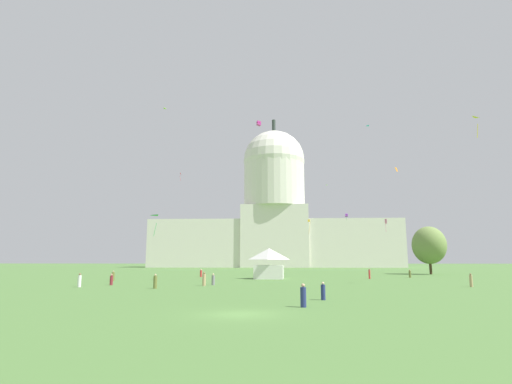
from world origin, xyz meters
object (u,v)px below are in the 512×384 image
object	(u,v)px
person_olive_back_right	(113,276)
kite_violet_mid	(346,215)
person_tan_near_tree_west	(204,280)
kite_pink_low	(386,222)
person_tan_lawn_far_left	(471,281)
kite_green_low	(157,219)
person_navy_front_center	(323,292)
kite_gold_low	(309,224)
person_white_edge_east	(80,281)
capitol_building	(274,215)
person_red_edge_west	(201,273)
kite_magenta_mid	(259,123)
kite_red_high	(181,175)
kite_yellow_mid	(480,121)
event_tent	(269,263)
kite_lime_high	(164,110)
person_olive_back_center	(410,274)
kite_cyan_high	(369,127)
tree_east_far	(429,245)
person_maroon_lawn_far_right	(111,280)
kite_white_mid	(325,186)
person_red_back_left	(369,274)
person_grey_aisle_center	(213,280)
kite_orange_mid	(396,169)
person_olive_deep_crowd	(155,282)
person_navy_front_left	(303,296)

from	to	relation	value
person_olive_back_right	kite_violet_mid	world-z (taller)	kite_violet_mid
person_tan_near_tree_west	kite_pink_low	xyz separation A→B (m)	(40.26, 62.72, 13.03)
person_tan_lawn_far_left	kite_green_low	size ratio (longest dim) A/B	0.52
person_navy_front_center	kite_gold_low	distance (m)	75.91
person_white_edge_east	person_olive_back_right	distance (m)	15.09
capitol_building	person_red_edge_west	bearing A→B (deg)	-96.91
kite_magenta_mid	kite_red_high	world-z (taller)	kite_red_high
capitol_building	kite_green_low	bearing A→B (deg)	-98.57
person_red_edge_west	kite_red_high	size ratio (longest dim) A/B	0.43
kite_yellow_mid	person_white_edge_east	bearing A→B (deg)	138.72
event_tent	kite_lime_high	world-z (taller)	kite_lime_high
person_olive_back_center	kite_pink_low	xyz separation A→B (m)	(5.65, 36.18, 13.14)
kite_lime_high	kite_cyan_high	size ratio (longest dim) A/B	0.99
tree_east_far	kite_yellow_mid	xyz separation A→B (m)	(-8.17, -44.14, 15.16)
person_maroon_lawn_far_right	person_white_edge_east	xyz separation A→B (m)	(-2.28, -4.15, 0.08)
event_tent	person_red_edge_west	world-z (taller)	event_tent
person_tan_lawn_far_left	person_tan_near_tree_west	bearing A→B (deg)	102.98
kite_white_mid	kite_yellow_mid	bearing A→B (deg)	-7.27
person_navy_front_center	kite_yellow_mid	bearing A→B (deg)	-117.49
kite_violet_mid	kite_green_low	xyz separation A→B (m)	(-46.53, -83.86, -9.70)
kite_cyan_high	kite_pink_low	world-z (taller)	kite_cyan_high
person_red_back_left	person_tan_lawn_far_left	bearing A→B (deg)	-125.75
person_white_edge_east	person_red_edge_west	bearing A→B (deg)	16.39
kite_magenta_mid	person_navy_front_center	bearing A→B (deg)	173.46
person_red_edge_west	kite_green_low	size ratio (longest dim) A/B	0.48
capitol_building	kite_yellow_mid	xyz separation A→B (m)	(28.93, -142.17, -3.27)
event_tent	kite_green_low	bearing A→B (deg)	-161.57
person_navy_front_center	kite_gold_low	xyz separation A→B (m)	(4.91, 74.73, 12.36)
tree_east_far	person_red_edge_west	xyz separation A→B (m)	(-51.08, -17.35, -6.09)
tree_east_far	person_red_back_left	xyz separation A→B (m)	(-19.63, -24.35, -5.94)
person_red_edge_west	kite_yellow_mid	distance (m)	54.87
person_red_edge_west	kite_magenta_mid	size ratio (longest dim) A/B	1.82
person_navy_front_center	kite_pink_low	world-z (taller)	kite_pink_low
tree_east_far	person_tan_lawn_far_left	bearing A→B (deg)	-104.70
person_maroon_lawn_far_right	tree_east_far	bearing A→B (deg)	-141.98
tree_east_far	person_tan_near_tree_west	distance (m)	64.49
person_tan_lawn_far_left	person_grey_aisle_center	bearing A→B (deg)	100.17
person_grey_aisle_center	person_white_edge_east	bearing A→B (deg)	-52.76
person_olive_back_center	person_red_edge_west	bearing A→B (deg)	47.57
tree_east_far	person_olive_back_right	size ratio (longest dim) A/B	7.06
person_tan_lawn_far_left	kite_orange_mid	distance (m)	79.89
person_olive_deep_crowd	kite_pink_low	distance (m)	82.77
kite_magenta_mid	kite_cyan_high	size ratio (longest dim) A/B	0.57
kite_lime_high	person_grey_aisle_center	bearing A→B (deg)	44.57
kite_magenta_mid	kite_pink_low	xyz separation A→B (m)	(33.57, 53.41, -11.21)
tree_east_far	person_navy_front_left	world-z (taller)	tree_east_far
person_red_edge_west	kite_white_mid	bearing A→B (deg)	-113.11
tree_east_far	person_navy_front_center	xyz separation A→B (m)	(-32.20, -63.77, -6.12)
tree_east_far	person_navy_front_center	distance (m)	71.70
kite_gold_low	kite_yellow_mid	size ratio (longest dim) A/B	1.60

